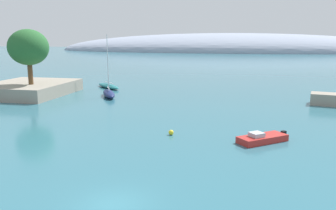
{
  "coord_description": "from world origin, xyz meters",
  "views": [
    {
      "loc": [
        7.31,
        -18.41,
        9.92
      ],
      "look_at": [
        -1.55,
        22.86,
        1.66
      ],
      "focal_mm": 37.58,
      "sensor_mm": 36.0,
      "label": 1
    }
  ],
  "objects_px": {
    "sailboat_navy_near_shore": "(109,94)",
    "mooring_buoy_yellow": "(171,132)",
    "sailboat_teal_mid_mooring": "(108,86)",
    "tree_clump_shore": "(28,47)",
    "motorboat_red_foreground": "(262,138)"
  },
  "relations": [
    {
      "from": "sailboat_navy_near_shore",
      "to": "motorboat_red_foreground",
      "type": "distance_m",
      "value": 31.67
    },
    {
      "from": "tree_clump_shore",
      "to": "motorboat_red_foreground",
      "type": "bearing_deg",
      "value": -26.84
    },
    {
      "from": "mooring_buoy_yellow",
      "to": "motorboat_red_foreground",
      "type": "bearing_deg",
      "value": -3.53
    },
    {
      "from": "sailboat_navy_near_shore",
      "to": "mooring_buoy_yellow",
      "type": "xyz_separation_m",
      "value": [
        14.78,
        -20.36,
        -0.31
      ]
    },
    {
      "from": "sailboat_teal_mid_mooring",
      "to": "tree_clump_shore",
      "type": "bearing_deg",
      "value": 98.04
    },
    {
      "from": "sailboat_navy_near_shore",
      "to": "mooring_buoy_yellow",
      "type": "distance_m",
      "value": 25.16
    },
    {
      "from": "tree_clump_shore",
      "to": "sailboat_teal_mid_mooring",
      "type": "distance_m",
      "value": 16.85
    },
    {
      "from": "sailboat_navy_near_shore",
      "to": "sailboat_teal_mid_mooring",
      "type": "xyz_separation_m",
      "value": [
        -3.91,
        9.69,
        -0.11
      ]
    },
    {
      "from": "mooring_buoy_yellow",
      "to": "tree_clump_shore",
      "type": "bearing_deg",
      "value": 146.92
    },
    {
      "from": "sailboat_navy_near_shore",
      "to": "mooring_buoy_yellow",
      "type": "relative_size",
      "value": 14.08
    },
    {
      "from": "sailboat_teal_mid_mooring",
      "to": "motorboat_red_foreground",
      "type": "relative_size",
      "value": 2.06
    },
    {
      "from": "tree_clump_shore",
      "to": "sailboat_navy_near_shore",
      "type": "distance_m",
      "value": 14.99
    },
    {
      "from": "sailboat_navy_near_shore",
      "to": "motorboat_red_foreground",
      "type": "relative_size",
      "value": 1.48
    },
    {
      "from": "tree_clump_shore",
      "to": "sailboat_teal_mid_mooring",
      "type": "relative_size",
      "value": 0.88
    },
    {
      "from": "sailboat_navy_near_shore",
      "to": "sailboat_teal_mid_mooring",
      "type": "height_order",
      "value": "sailboat_teal_mid_mooring"
    }
  ]
}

